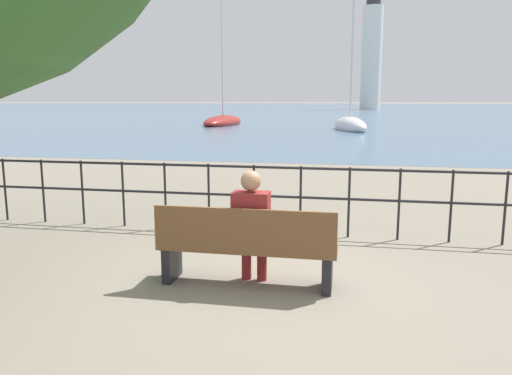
# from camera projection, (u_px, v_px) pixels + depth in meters

# --- Properties ---
(ground_plane) EXTENTS (1000.00, 1000.00, 0.00)m
(ground_plane) POSITION_uv_depth(u_px,v_px,m) (247.00, 284.00, 5.54)
(ground_plane) COLOR gray
(harbor_water) EXTENTS (600.00, 300.00, 0.01)m
(harbor_water) POSITION_uv_depth(u_px,v_px,m) (350.00, 106.00, 160.93)
(harbor_water) COLOR slate
(harbor_water) RESTS_ON ground_plane
(park_bench) EXTENTS (1.96, 0.45, 0.90)m
(park_bench) POSITION_uv_depth(u_px,v_px,m) (246.00, 248.00, 5.40)
(park_bench) COLOR brown
(park_bench) RESTS_ON ground_plane
(seated_person_left) EXTENTS (0.40, 0.35, 1.28)m
(seated_person_left) POSITION_uv_depth(u_px,v_px,m) (252.00, 223.00, 5.42)
(seated_person_left) COLOR maroon
(seated_person_left) RESTS_ON ground_plane
(promenade_railing) EXTENTS (10.76, 0.04, 1.05)m
(promenade_railing) POSITION_uv_depth(u_px,v_px,m) (277.00, 189.00, 7.52)
(promenade_railing) COLOR black
(promenade_railing) RESTS_ON ground_plane
(sailboat_0) EXTENTS (3.08, 6.03, 11.36)m
(sailboat_0) POSITION_uv_depth(u_px,v_px,m) (350.00, 125.00, 33.68)
(sailboat_0) COLOR silver
(sailboat_0) RESTS_ON ground_plane
(sailboat_1) EXTENTS (2.46, 7.92, 12.87)m
(sailboat_1) POSITION_uv_depth(u_px,v_px,m) (223.00, 121.00, 41.13)
(sailboat_1) COLOR maroon
(sailboat_1) RESTS_ON ground_plane
(harbor_lighthouse) EXTENTS (4.20, 4.20, 25.94)m
(harbor_lighthouse) POSITION_uv_depth(u_px,v_px,m) (372.00, 52.00, 104.80)
(harbor_lighthouse) COLOR white
(harbor_lighthouse) RESTS_ON ground_plane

